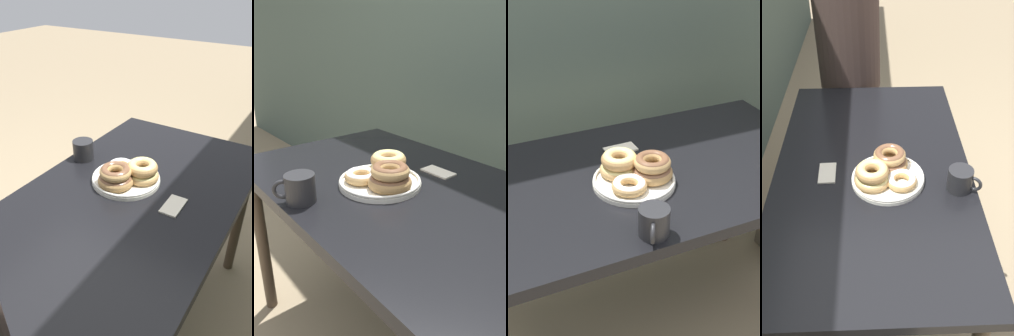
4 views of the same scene
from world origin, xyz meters
TOP-DOWN VIEW (x-y plane):
  - ground_plane at (0.00, 0.00)m, footprint 14.00×14.00m
  - dining_table at (0.00, 0.30)m, footprint 1.29×0.75m
  - donut_plate at (-0.07, 0.25)m, footprint 0.28×0.27m
  - coffee_mug at (-0.14, -0.01)m, footprint 0.09×0.12m
  - person_figure at (0.82, 0.42)m, footprint 0.35×0.33m
  - napkin at (-0.03, 0.47)m, footprint 0.12×0.07m

SIDE VIEW (x-z plane):
  - ground_plane at x=0.00m, z-range 0.00..0.00m
  - dining_table at x=0.00m, z-range 0.29..1.03m
  - napkin at x=-0.03m, z-range 0.74..0.74m
  - person_figure at x=0.82m, z-range 0.06..1.48m
  - donut_plate at x=-0.07m, z-range 0.73..0.82m
  - coffee_mug at x=-0.14m, z-range 0.74..0.83m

